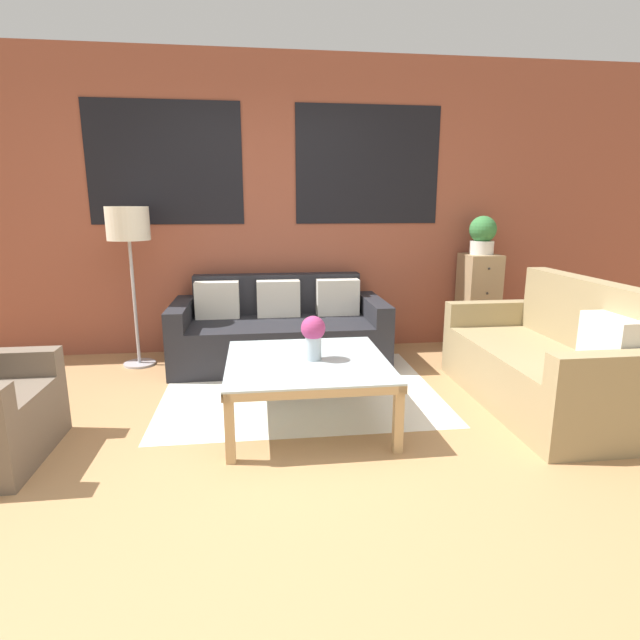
% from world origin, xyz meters
% --- Properties ---
extents(ground_plane, '(16.00, 16.00, 0.00)m').
position_xyz_m(ground_plane, '(0.00, 0.00, 0.00)').
color(ground_plane, '#AD7F51').
extents(wall_back_brick, '(8.40, 0.09, 2.80)m').
position_xyz_m(wall_back_brick, '(0.00, 2.44, 1.41)').
color(wall_back_brick, brown).
rests_on(wall_back_brick, ground_plane).
extents(rug, '(2.10, 1.69, 0.00)m').
position_xyz_m(rug, '(0.17, 1.19, 0.00)').
color(rug, silver).
rests_on(rug, ground_plane).
extents(couch_dark, '(1.91, 0.88, 0.78)m').
position_xyz_m(couch_dark, '(0.05, 1.95, 0.29)').
color(couch_dark, '#232328').
rests_on(couch_dark, ground_plane).
extents(settee_vintage, '(0.80, 1.67, 0.92)m').
position_xyz_m(settee_vintage, '(1.91, 0.67, 0.31)').
color(settee_vintage, '#99845B').
rests_on(settee_vintage, ground_plane).
extents(coffee_table, '(1.05, 1.05, 0.44)m').
position_xyz_m(coffee_table, '(0.17, 0.59, 0.38)').
color(coffee_table, silver).
rests_on(coffee_table, ground_plane).
extents(floor_lamp, '(0.36, 0.36, 1.42)m').
position_xyz_m(floor_lamp, '(-1.23, 2.01, 1.21)').
color(floor_lamp, '#B2B2B7').
rests_on(floor_lamp, ground_plane).
extents(drawer_cabinet, '(0.33, 0.40, 0.95)m').
position_xyz_m(drawer_cabinet, '(2.06, 2.17, 0.48)').
color(drawer_cabinet, tan).
rests_on(drawer_cabinet, ground_plane).
extents(potted_plant, '(0.26, 0.26, 0.37)m').
position_xyz_m(potted_plant, '(2.06, 2.17, 1.15)').
color(potted_plant, silver).
rests_on(potted_plant, drawer_cabinet).
extents(flower_vase, '(0.16, 0.16, 0.29)m').
position_xyz_m(flower_vase, '(0.21, 0.59, 0.61)').
color(flower_vase, '#ADBCC6').
rests_on(flower_vase, coffee_table).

